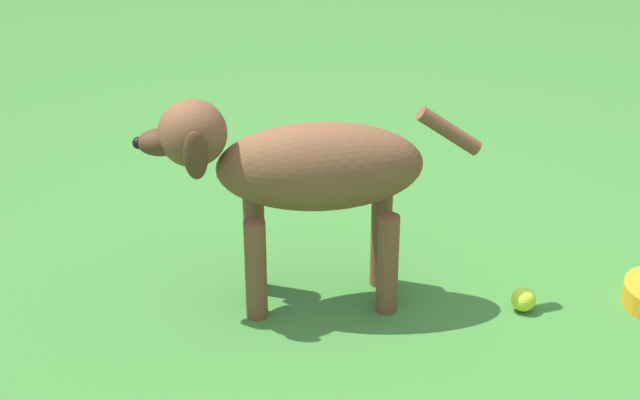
# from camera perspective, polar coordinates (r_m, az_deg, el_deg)

# --- Properties ---
(ground) EXTENTS (14.00, 14.00, 0.00)m
(ground) POSITION_cam_1_polar(r_m,az_deg,el_deg) (2.83, 1.91, -6.37)
(ground) COLOR #38722D
(dog) EXTENTS (0.75, 0.55, 0.60)m
(dog) POSITION_cam_1_polar(r_m,az_deg,el_deg) (2.71, -1.09, 1.58)
(dog) COLOR brown
(dog) RESTS_ON ground
(tennis_ball_0) EXTENTS (0.07, 0.07, 0.07)m
(tennis_ball_0) POSITION_cam_1_polar(r_m,az_deg,el_deg) (2.90, 10.88, -5.27)
(tennis_ball_0) COLOR #C0E32D
(tennis_ball_0) RESTS_ON ground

